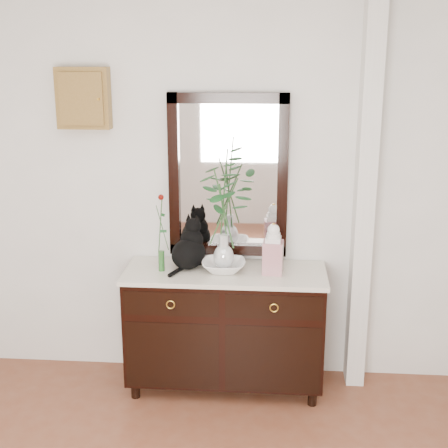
# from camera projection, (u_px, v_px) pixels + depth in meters

# --- Properties ---
(wall_back) EXTENTS (3.60, 0.04, 2.70)m
(wall_back) POSITION_uv_depth(u_px,v_px,m) (213.00, 188.00, 4.22)
(wall_back) COLOR silver
(wall_back) RESTS_ON ground
(pilaster) EXTENTS (0.12, 0.20, 2.70)m
(pilaster) POSITION_uv_depth(u_px,v_px,m) (365.00, 194.00, 4.07)
(pilaster) COLOR silver
(pilaster) RESTS_ON ground
(sideboard) EXTENTS (1.33, 0.52, 0.82)m
(sideboard) POSITION_uv_depth(u_px,v_px,m) (225.00, 323.00, 4.21)
(sideboard) COLOR black
(sideboard) RESTS_ON ground
(wall_mirror) EXTENTS (0.80, 0.06, 1.10)m
(wall_mirror) POSITION_uv_depth(u_px,v_px,m) (228.00, 176.00, 4.18)
(wall_mirror) COLOR black
(wall_mirror) RESTS_ON wall_back
(key_cabinet) EXTENTS (0.35, 0.10, 0.40)m
(key_cabinet) POSITION_uv_depth(u_px,v_px,m) (83.00, 98.00, 4.08)
(key_cabinet) COLOR brown
(key_cabinet) RESTS_ON wall_back
(cat) EXTENTS (0.33, 0.36, 0.34)m
(cat) POSITION_uv_depth(u_px,v_px,m) (188.00, 244.00, 4.12)
(cat) COLOR black
(cat) RESTS_ON sideboard
(lotus_bowl) EXTENTS (0.29, 0.29, 0.07)m
(lotus_bowl) POSITION_uv_depth(u_px,v_px,m) (224.00, 266.00, 4.10)
(lotus_bowl) COLOR white
(lotus_bowl) RESTS_ON sideboard
(vase_branches) EXTENTS (0.47, 0.47, 0.81)m
(vase_branches) POSITION_uv_depth(u_px,v_px,m) (224.00, 209.00, 3.99)
(vase_branches) COLOR silver
(vase_branches) RESTS_ON lotus_bowl
(bud_vase_rose) EXTENTS (0.08, 0.08, 0.53)m
(bud_vase_rose) POSITION_uv_depth(u_px,v_px,m) (161.00, 232.00, 4.04)
(bud_vase_rose) COLOR #2C6329
(bud_vase_rose) RESTS_ON sideboard
(ginger_jar) EXTENTS (0.14, 0.14, 0.34)m
(ginger_jar) POSITION_uv_depth(u_px,v_px,m) (273.00, 248.00, 4.02)
(ginger_jar) COLOR silver
(ginger_jar) RESTS_ON sideboard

